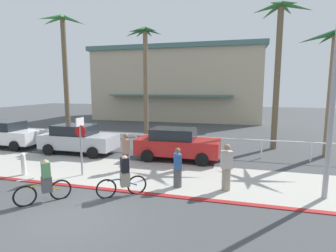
{
  "coord_description": "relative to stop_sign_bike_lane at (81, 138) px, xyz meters",
  "views": [
    {
      "loc": [
        4.83,
        -6.56,
        3.84
      ],
      "look_at": [
        1.49,
        6.0,
        1.97
      ],
      "focal_mm": 28.57,
      "sensor_mm": 36.0,
      "label": 1
    }
  ],
  "objects": [
    {
      "name": "ground_plane",
      "position": [
        1.74,
        6.56,
        -1.68
      ],
      "size": [
        80.0,
        80.0,
        0.0
      ],
      "primitive_type": "plane",
      "color": "#424447"
    },
    {
      "name": "sidewalk_strip",
      "position": [
        1.74,
        0.76,
        -1.67
      ],
      "size": [
        44.0,
        4.0,
        0.02
      ],
      "primitive_type": "cube",
      "color": "#ADAAA0",
      "rests_on": "ground"
    },
    {
      "name": "curb_paint",
      "position": [
        1.74,
        -1.24,
        -1.66
      ],
      "size": [
        44.0,
        0.24,
        0.03
      ],
      "primitive_type": "cube",
      "color": "maroon",
      "rests_on": "ground"
    },
    {
      "name": "building_backdrop",
      "position": [
        -0.8,
        23.3,
        2.62
      ],
      "size": [
        19.99,
        10.88,
        8.55
      ],
      "color": "#BCAD8E",
      "rests_on": "ground"
    },
    {
      "name": "rail_fence",
      "position": [
        1.74,
        5.06,
        -0.83
      ],
      "size": [
        22.07,
        0.08,
        1.04
      ],
      "color": "white",
      "rests_on": "ground"
    },
    {
      "name": "stop_sign_bike_lane",
      "position": [
        0.0,
        0.0,
        0.0
      ],
      "size": [
        0.52,
        0.56,
        2.56
      ],
      "color": "gray",
      "rests_on": "ground"
    },
    {
      "name": "bollard_0",
      "position": [
        -2.5,
        -0.63,
        -1.16
      ],
      "size": [
        0.2,
        0.2,
        1.0
      ],
      "color": "white",
      "rests_on": "ground"
    },
    {
      "name": "palm_tree_0",
      "position": [
        -6.06,
        7.62,
        4.78
      ],
      "size": [
        3.08,
        3.22,
        9.1
      ],
      "color": "brown",
      "rests_on": "ground"
    },
    {
      "name": "palm_tree_1",
      "position": [
        -0.58,
        10.05,
        4.63
      ],
      "size": [
        3.07,
        3.14,
        8.44
      ],
      "color": "#756047",
      "rests_on": "ground"
    },
    {
      "name": "palm_tree_2",
      "position": [
        8.76,
        7.78,
        4.68
      ],
      "size": [
        3.45,
        3.18,
        8.9
      ],
      "color": "brown",
      "rests_on": "ground"
    },
    {
      "name": "palm_tree_3",
      "position": [
        11.43,
        6.66,
        3.57
      ],
      "size": [
        3.5,
        3.25,
        6.93
      ],
      "color": "#846B4C",
      "rests_on": "ground"
    },
    {
      "name": "car_white_0",
      "position": [
        -7.9,
        3.76,
        -0.81
      ],
      "size": [
        4.4,
        2.02,
        1.69
      ],
      "color": "white",
      "rests_on": "ground"
    },
    {
      "name": "car_silver_1",
      "position": [
        -2.47,
        3.51,
        -0.81
      ],
      "size": [
        4.4,
        2.02,
        1.69
      ],
      "color": "#B2B7BC",
      "rests_on": "ground"
    },
    {
      "name": "car_red_2",
      "position": [
        3.44,
        3.61,
        -0.81
      ],
      "size": [
        4.4,
        2.02,
        1.69
      ],
      "color": "red",
      "rests_on": "ground"
    },
    {
      "name": "cyclist_yellow_0",
      "position": [
        0.37,
        -2.75,
        -0.98
      ],
      "size": [
        1.3,
        1.36,
        1.5
      ],
      "color": "black",
      "rests_on": "ground"
    },
    {
      "name": "cyclist_blue_1",
      "position": [
        2.7,
        -1.57,
        -0.98
      ],
      "size": [
        1.51,
        1.11,
        1.5
      ],
      "color": "black",
      "rests_on": "ground"
    },
    {
      "name": "pedestrian_0",
      "position": [
        1.62,
        1.11,
        -0.86
      ],
      "size": [
        0.46,
        0.47,
        1.76
      ],
      "color": "#4C4C51",
      "rests_on": "ground"
    },
    {
      "name": "pedestrian_1",
      "position": [
        6.21,
        -0.15,
        -0.85
      ],
      "size": [
        0.46,
        0.41,
        1.78
      ],
      "color": "gray",
      "rests_on": "ground"
    },
    {
      "name": "pedestrian_2",
      "position": [
        4.38,
        -0.29,
        -0.96
      ],
      "size": [
        0.41,
        0.47,
        1.57
      ],
      "color": "#4C4C51",
      "rests_on": "ground"
    }
  ]
}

